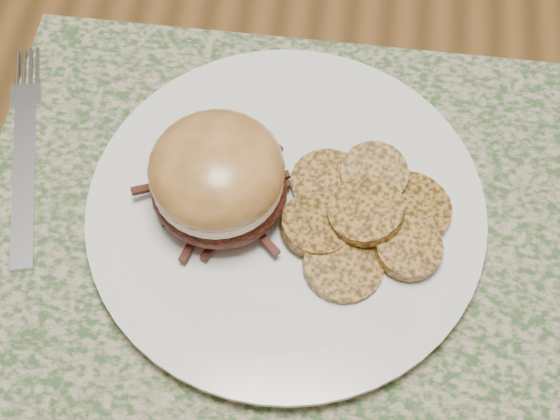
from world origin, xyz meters
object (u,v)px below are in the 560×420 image
object	(u,v)px
dining_table	(192,112)
pork_sandwich	(218,178)
dinner_plate	(286,211)
fork	(25,149)

from	to	relation	value
dining_table	pork_sandwich	world-z (taller)	pork_sandwich
dinner_plate	pork_sandwich	xyz separation A→B (m)	(-0.04, -0.00, 0.04)
pork_sandwich	dinner_plate	bearing A→B (deg)	7.74
dining_table	fork	world-z (taller)	fork
dinner_plate	pork_sandwich	size ratio (longest dim) A/B	2.66
dining_table	pork_sandwich	size ratio (longest dim) A/B	15.37
pork_sandwich	fork	xyz separation A→B (m)	(-0.15, 0.03, -0.05)
dining_table	pork_sandwich	bearing A→B (deg)	-68.61
fork	dining_table	bearing A→B (deg)	33.48
pork_sandwich	fork	size ratio (longest dim) A/B	0.51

